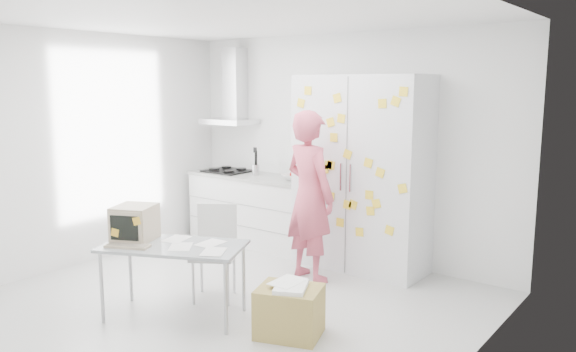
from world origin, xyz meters
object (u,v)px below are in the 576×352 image
Objects in this scene: chair at (215,245)px; cardboard_box at (289,311)px; person at (310,196)px; desk at (148,233)px.

cardboard_box is (1.13, -0.27, -0.30)m from chair.
person is 1.30× the size of desk.
person is 1.77m from desk.
person is at bearing 44.06° from desk.
person is 1.99× the size of chair.
person is 1.15m from chair.
person reaches higher than desk.
chair is 1.46× the size of cardboard_box.
chair is at bearing 166.67° from cardboard_box.
person reaches higher than chair.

